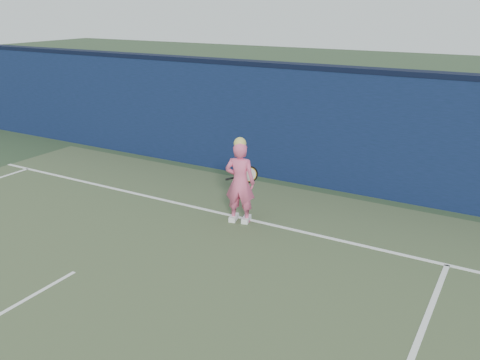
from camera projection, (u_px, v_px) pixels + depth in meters
The scene contains 5 objects.
ground at pixel (17, 305), 6.76m from camera, with size 80.00×80.00×0.00m, color #2B4429.
backstop_wall at pixel (251, 121), 11.67m from camera, with size 24.00×0.40×2.50m, color #0B1933.
wall_cap at pixel (252, 63), 11.24m from camera, with size 24.00×0.42×0.10m, color black.
player at pixel (240, 182), 9.12m from camera, with size 0.62×0.48×1.59m.
racket at pixel (248, 175), 9.55m from camera, with size 0.58×0.32×0.33m.
Camera 1 is at (5.48, -3.57, 3.81)m, focal length 38.00 mm.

